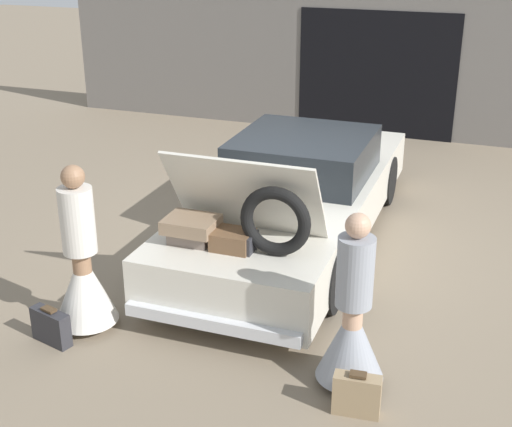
% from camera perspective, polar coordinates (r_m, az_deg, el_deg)
% --- Properties ---
extents(ground_plane, '(40.00, 40.00, 0.00)m').
position_cam_1_polar(ground_plane, '(8.79, 3.11, -2.04)').
color(ground_plane, '#7F705B').
extents(garage_wall_back, '(12.00, 0.14, 2.80)m').
position_cam_1_polar(garage_wall_back, '(12.97, 9.73, 12.21)').
color(garage_wall_back, slate).
rests_on(garage_wall_back, ground_plane).
extents(car, '(1.83, 5.20, 1.64)m').
position_cam_1_polar(car, '(8.57, 3.19, 1.39)').
color(car, silver).
rests_on(car, ground_plane).
extents(person_left, '(0.60, 0.60, 1.64)m').
position_cam_1_polar(person_left, '(6.89, -13.69, -4.58)').
color(person_left, '#997051').
rests_on(person_left, ground_plane).
extents(person_right, '(0.58, 0.58, 1.56)m').
position_cam_1_polar(person_right, '(5.98, 7.69, -8.93)').
color(person_right, tan).
rests_on(person_right, ground_plane).
extents(suitcase_beside_left_person, '(0.44, 0.24, 0.36)m').
position_cam_1_polar(suitcase_beside_left_person, '(6.93, -16.08, -8.68)').
color(suitcase_beside_left_person, '#2D2D33').
rests_on(suitcase_beside_left_person, ground_plane).
extents(suitcase_beside_right_person, '(0.39, 0.17, 0.38)m').
position_cam_1_polar(suitcase_beside_right_person, '(5.86, 8.07, -14.16)').
color(suitcase_beside_right_person, '#9E8460').
rests_on(suitcase_beside_right_person, ground_plane).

